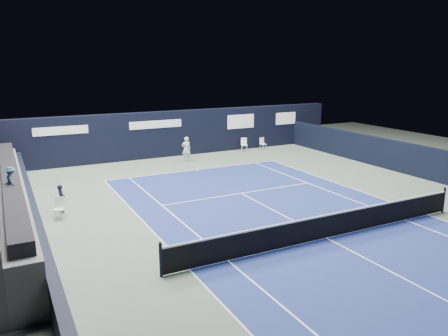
# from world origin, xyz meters

# --- Properties ---
(ground) EXTENTS (48.00, 48.00, 0.00)m
(ground) POSITION_xyz_m (0.00, 2.00, 0.00)
(ground) COLOR #4E5D53
(ground) RESTS_ON ground
(court_surface) EXTENTS (10.97, 23.77, 0.01)m
(court_surface) POSITION_xyz_m (0.00, 0.00, 0.00)
(court_surface) COLOR navy
(court_surface) RESTS_ON ground
(enclosure_wall_right) EXTENTS (0.30, 22.00, 1.80)m
(enclosure_wall_right) POSITION_xyz_m (10.50, 6.00, 0.90)
(enclosure_wall_right) COLOR black
(enclosure_wall_right) RESTS_ON ground
(folding_chair_back_a) EXTENTS (0.54, 0.53, 0.96)m
(folding_chair_back_a) POSITION_xyz_m (5.48, 15.62, 0.55)
(folding_chair_back_a) COLOR white
(folding_chair_back_a) RESTS_ON ground
(folding_chair_back_b) EXTENTS (0.42, 0.40, 0.89)m
(folding_chair_back_b) POSITION_xyz_m (6.99, 15.50, 0.50)
(folding_chair_back_b) COLOR silver
(folding_chair_back_b) RESTS_ON ground
(line_judge_chair) EXTENTS (0.51, 0.50, 0.91)m
(line_judge_chair) POSITION_xyz_m (-8.44, 6.78, 0.52)
(line_judge_chair) COLOR white
(line_judge_chair) RESTS_ON ground
(line_judge) EXTENTS (0.32, 0.47, 1.25)m
(line_judge) POSITION_xyz_m (-8.24, 7.49, 0.62)
(line_judge) COLOR black
(line_judge) RESTS_ON ground
(court_markings) EXTENTS (11.03, 23.83, 0.00)m
(court_markings) POSITION_xyz_m (0.00, 0.00, 0.01)
(court_markings) COLOR white
(court_markings) RESTS_ON court_surface
(tennis_net) EXTENTS (12.90, 0.10, 1.10)m
(tennis_net) POSITION_xyz_m (0.00, 0.00, 0.51)
(tennis_net) COLOR black
(tennis_net) RESTS_ON ground
(back_sponsor_wall) EXTENTS (26.00, 0.63, 3.10)m
(back_sponsor_wall) POSITION_xyz_m (0.01, 16.50, 1.55)
(back_sponsor_wall) COLOR black
(back_sponsor_wall) RESTS_ON ground
(side_barrier_left) EXTENTS (0.33, 22.00, 1.20)m
(side_barrier_left) POSITION_xyz_m (-9.50, 5.97, 0.60)
(side_barrier_left) COLOR black
(side_barrier_left) RESTS_ON ground
(tennis_player) EXTENTS (0.64, 0.84, 1.62)m
(tennis_player) POSITION_xyz_m (0.41, 14.38, 0.81)
(tennis_player) COLOR white
(tennis_player) RESTS_ON ground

